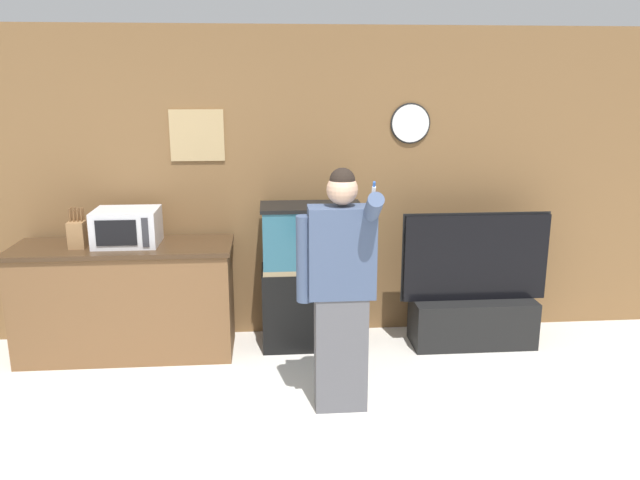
# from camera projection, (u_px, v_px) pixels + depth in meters

# --- Properties ---
(wall_back_paneled) EXTENTS (10.00, 0.08, 2.60)m
(wall_back_paneled) POSITION_uv_depth(u_px,v_px,m) (272.00, 186.00, 5.26)
(wall_back_paneled) COLOR brown
(wall_back_paneled) RESTS_ON ground_plane
(counter_island) EXTENTS (1.71, 0.61, 0.91)m
(counter_island) POSITION_uv_depth(u_px,v_px,m) (126.00, 300.00, 5.00)
(counter_island) COLOR brown
(counter_island) RESTS_ON ground_plane
(microwave) EXTENTS (0.49, 0.39, 0.28)m
(microwave) POSITION_uv_depth(u_px,v_px,m) (127.00, 227.00, 4.88)
(microwave) COLOR silver
(microwave) RESTS_ON counter_island
(knife_block) EXTENTS (0.12, 0.12, 0.31)m
(knife_block) POSITION_uv_depth(u_px,v_px,m) (77.00, 234.00, 4.79)
(knife_block) COLOR olive
(knife_block) RESTS_ON counter_island
(aquarium_on_stand) EXTENTS (0.82, 0.43, 1.20)m
(aquarium_on_stand) POSITION_uv_depth(u_px,v_px,m) (311.00, 276.00, 5.15)
(aquarium_on_stand) COLOR black
(aquarium_on_stand) RESTS_ON ground_plane
(tv_on_stand) EXTENTS (1.23, 0.40, 1.13)m
(tv_on_stand) POSITION_uv_depth(u_px,v_px,m) (473.00, 306.00, 5.21)
(tv_on_stand) COLOR black
(tv_on_stand) RESTS_ON ground_plane
(person_standing) EXTENTS (0.52, 0.39, 1.64)m
(person_standing) POSITION_uv_depth(u_px,v_px,m) (340.00, 288.00, 4.06)
(person_standing) COLOR #515156
(person_standing) RESTS_ON ground_plane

